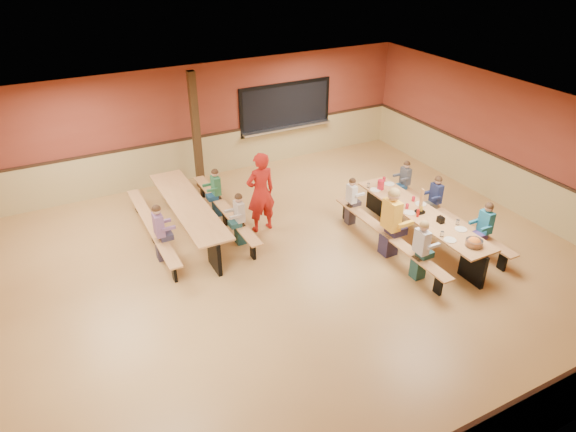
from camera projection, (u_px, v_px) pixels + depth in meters
ground at (284, 271)px, 10.18m from camera, size 12.00×12.00×0.00m
room_envelope at (284, 241)px, 9.83m from camera, size 12.04×10.04×3.02m
kitchen_pass_through at (286, 109)px, 14.31m from camera, size 2.78×0.28×1.38m
structural_post at (196, 132)px, 12.74m from camera, size 0.18×0.18×3.00m
cafeteria_table_main at (420, 221)px, 10.82m from camera, size 1.91×3.70×0.74m
cafeteria_table_second at (189, 212)px, 11.17m from camera, size 1.91×3.70×0.74m
seated_child_white_left at (420, 250)px, 9.69m from camera, size 0.38×0.31×1.24m
seated_adult_yellow at (391, 223)px, 10.35m from camera, size 0.50×0.41×1.49m
seated_child_grey_left at (351, 201)px, 11.54m from camera, size 0.32×0.26×1.12m
seated_child_teal_right at (484, 230)px, 10.37m from camera, size 0.37×0.30×1.21m
seated_child_navy_right at (435, 201)px, 11.49m from camera, size 0.35×0.29×1.18m
seated_child_char_right at (405, 183)px, 12.33m from camera, size 0.33×0.27×1.13m
seated_child_purple_sec at (160, 233)px, 10.25m from camera, size 0.38×0.31×1.22m
seated_child_green_sec at (216, 193)px, 11.85m from camera, size 0.35×0.28×1.17m
seated_child_tan_sec at (240, 219)px, 10.78m from camera, size 0.35×0.29×1.17m
standing_woman at (261, 192)px, 11.12m from camera, size 0.69×0.47×1.85m
punch_pitcher at (381, 185)px, 11.61m from camera, size 0.16×0.16×0.22m
chip_bowl at (474, 242)px, 9.57m from camera, size 0.32×0.32×0.15m
napkin_dispenser at (441, 220)px, 10.32m from camera, size 0.10×0.14×0.13m
condiment_mustard at (421, 210)px, 10.65m from camera, size 0.06×0.06×0.17m
condiment_ketchup at (418, 213)px, 10.52m from camera, size 0.06×0.06×0.17m
table_paddle at (420, 207)px, 10.63m from camera, size 0.16×0.16×0.56m
place_settings at (422, 210)px, 10.69m from camera, size 0.65×3.30×0.11m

